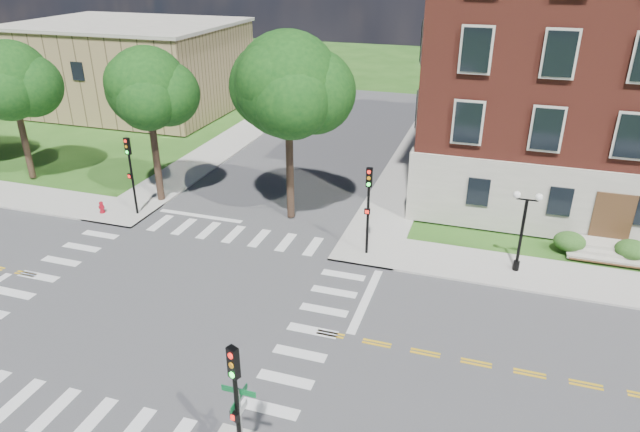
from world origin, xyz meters
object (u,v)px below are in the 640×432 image
(twin_lamp_west, at_px, (523,227))
(street_sign_pole, at_px, (240,412))
(traffic_signal_ne, at_px, (368,200))
(fire_hydrant, at_px, (102,207))
(traffic_signal_nw, at_px, (130,166))
(traffic_signal_se, at_px, (236,397))

(twin_lamp_west, relative_size, street_sign_pole, 1.36)
(traffic_signal_ne, bearing_deg, twin_lamp_west, 4.52)
(fire_hydrant, bearing_deg, traffic_signal_nw, 15.29)
(traffic_signal_nw, height_order, fire_hydrant, traffic_signal_nw)
(twin_lamp_west, bearing_deg, traffic_signal_nw, -179.84)
(fire_hydrant, bearing_deg, traffic_signal_se, -42.31)
(fire_hydrant, bearing_deg, traffic_signal_ne, 0.12)
(traffic_signal_ne, relative_size, traffic_signal_nw, 1.00)
(traffic_signal_se, bearing_deg, traffic_signal_ne, 88.93)
(twin_lamp_west, bearing_deg, traffic_signal_ne, -175.48)
(traffic_signal_nw, height_order, street_sign_pole, traffic_signal_nw)
(traffic_signal_ne, relative_size, fire_hydrant, 6.40)
(twin_lamp_west, height_order, fire_hydrant, twin_lamp_west)
(traffic_signal_ne, bearing_deg, traffic_signal_nw, 177.88)
(traffic_signal_se, xyz_separation_m, twin_lamp_west, (7.86, 15.51, -0.66))
(street_sign_pole, bearing_deg, traffic_signal_se, -79.15)
(traffic_signal_ne, bearing_deg, traffic_signal_se, -91.07)
(traffic_signal_ne, distance_m, fire_hydrant, 16.85)
(traffic_signal_ne, distance_m, twin_lamp_west, 7.63)
(traffic_signal_nw, bearing_deg, fire_hydrant, -164.71)
(traffic_signal_se, relative_size, traffic_signal_nw, 1.00)
(twin_lamp_west, distance_m, street_sign_pole, 17.14)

